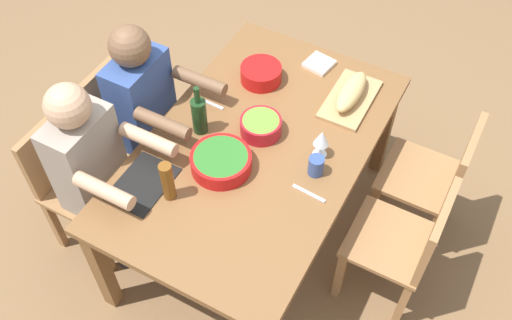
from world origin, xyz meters
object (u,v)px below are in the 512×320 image
at_px(chair_far_center, 127,122).
at_px(chair_near_center, 407,243).
at_px(wine_bottle, 199,115).
at_px(diner_far_left, 94,166).
at_px(diner_far_center, 149,107).
at_px(bread_loaf, 351,92).
at_px(dining_table, 256,156).
at_px(cup_near_center, 316,166).
at_px(serving_bowl_salad, 261,125).
at_px(chair_far_left, 75,178).
at_px(wine_glass, 322,139).
at_px(chair_near_right, 436,177).
at_px(serving_bowl_greens, 221,161).
at_px(napkin_stack, 319,64).
at_px(beer_bottle, 168,181).
at_px(serving_bowl_pasta, 261,73).
at_px(cutting_board, 350,99).

xyz_separation_m(chair_far_center, chair_near_center, (-0.00, -1.67, 0.00)).
bearing_deg(wine_bottle, diner_far_left, 139.63).
xyz_separation_m(diner_far_center, bread_loaf, (0.51, -0.94, 0.11)).
bearing_deg(chair_far_center, dining_table, -90.00).
bearing_deg(cup_near_center, diner_far_center, 89.32).
distance_m(chair_far_center, serving_bowl_salad, 0.87).
height_order(chair_far_left, diner_far_left, diner_far_left).
relative_size(serving_bowl_salad, wine_glass, 1.25).
distance_m(chair_near_right, serving_bowl_greens, 1.17).
relative_size(chair_near_center, cup_near_center, 8.27).
height_order(diner_far_left, napkin_stack, diner_far_left).
bearing_deg(cup_near_center, beer_bottle, 129.84).
xyz_separation_m(serving_bowl_pasta, cutting_board, (0.08, -0.49, -0.04)).
bearing_deg(serving_bowl_pasta, napkin_stack, -41.86).
xyz_separation_m(chair_near_center, wine_glass, (0.10, 0.54, 0.37)).
xyz_separation_m(diner_far_center, serving_bowl_greens, (-0.20, -0.57, 0.09)).
relative_size(chair_far_center, wine_bottle, 2.93).
distance_m(chair_near_right, cutting_board, 0.61).
bearing_deg(serving_bowl_greens, dining_table, -22.66).
height_order(diner_far_center, bread_loaf, diner_far_center).
bearing_deg(chair_far_left, beer_bottle, -89.64).
bearing_deg(chair_near_center, wine_glass, 79.63).
distance_m(chair_near_right, chair_near_center, 0.46).
bearing_deg(chair_near_right, chair_far_center, 105.32).
xyz_separation_m(chair_far_left, wine_bottle, (0.42, -0.54, 0.37)).
relative_size(dining_table, wine_bottle, 5.74).
bearing_deg(beer_bottle, diner_far_left, 90.51).
bearing_deg(chair_near_right, serving_bowl_greens, 125.49).
relative_size(diner_far_left, serving_bowl_pasta, 5.39).
bearing_deg(serving_bowl_pasta, chair_near_center, -112.46).
xyz_separation_m(wine_glass, cup_near_center, (-0.11, -0.03, -0.06)).
bearing_deg(cutting_board, diner_far_left, 135.95).
bearing_deg(napkin_stack, diner_far_center, 135.23).
bearing_deg(cutting_board, chair_far_left, 130.84).
height_order(bread_loaf, cup_near_center, bread_loaf).
xyz_separation_m(wine_bottle, wine_glass, (0.14, -0.59, 0.01)).
distance_m(diner_far_center, serving_bowl_greens, 0.61).
height_order(wine_bottle, napkin_stack, wine_bottle).
height_order(wine_bottle, beer_bottle, wine_bottle).
distance_m(chair_far_left, chair_near_center, 1.73).
bearing_deg(napkin_stack, cup_near_center, -156.80).
xyz_separation_m(chair_near_center, serving_bowl_greens, (-0.20, 0.92, 0.30)).
xyz_separation_m(diner_far_left, bread_loaf, (0.97, -0.94, 0.11)).
xyz_separation_m(chair_near_right, bread_loaf, (0.05, 0.55, 0.32)).
bearing_deg(cutting_board, napkin_stack, 55.98).
bearing_deg(dining_table, diner_far_center, 90.00).
height_order(chair_near_center, wine_bottle, wine_bottle).
height_order(serving_bowl_pasta, bread_loaf, bread_loaf).
distance_m(serving_bowl_pasta, wine_glass, 0.60).
bearing_deg(dining_table, serving_bowl_salad, 13.88).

